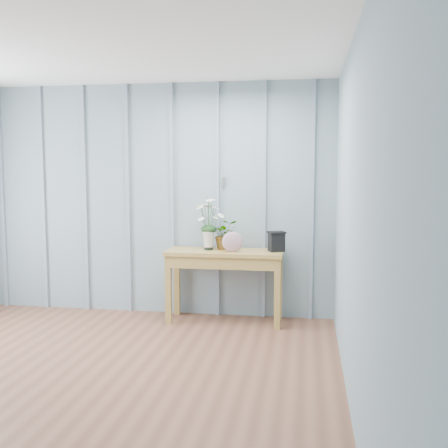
% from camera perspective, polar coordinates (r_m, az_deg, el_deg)
% --- Properties ---
extents(ground, '(4.50, 4.50, 0.00)m').
position_cam_1_polar(ground, '(4.02, -17.67, -17.52)').
color(ground, brown).
rests_on(ground, ground).
extents(room_shell, '(4.00, 4.50, 2.50)m').
position_cam_1_polar(room_shell, '(4.55, -13.21, 10.91)').
color(room_shell, '#7F949E').
rests_on(room_shell, ground).
extents(sideboard, '(1.20, 0.45, 0.75)m').
position_cam_1_polar(sideboard, '(5.42, 0.08, -4.09)').
color(sideboard, olive).
rests_on(sideboard, ground).
extents(daisy_vase, '(0.40, 0.30, 0.56)m').
position_cam_1_polar(daisy_vase, '(5.40, -1.70, 0.84)').
color(daisy_vase, black).
rests_on(daisy_vase, sideboard).
extents(spider_plant, '(0.33, 0.30, 0.31)m').
position_cam_1_polar(spider_plant, '(5.48, 0.09, -1.14)').
color(spider_plant, '#123414').
rests_on(spider_plant, sideboard).
extents(felt_disc_vessel, '(0.21, 0.09, 0.21)m').
position_cam_1_polar(felt_disc_vessel, '(5.28, 0.92, -1.96)').
color(felt_disc_vessel, '#7E4062').
rests_on(felt_disc_vessel, sideboard).
extents(carved_box, '(0.21, 0.19, 0.21)m').
position_cam_1_polar(carved_box, '(5.35, 5.73, -1.88)').
color(carved_box, black).
rests_on(carved_box, sideboard).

